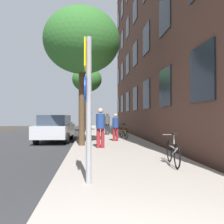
# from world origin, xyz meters

# --- Properties ---
(ground_plane) EXTENTS (41.80, 41.80, 0.00)m
(ground_plane) POSITION_xyz_m (-2.40, 15.00, 0.00)
(ground_plane) COLOR #332D28
(road_asphalt) EXTENTS (7.00, 38.00, 0.01)m
(road_asphalt) POSITION_xyz_m (-4.50, 15.00, 0.01)
(road_asphalt) COLOR #2D2D30
(road_asphalt) RESTS_ON ground
(sidewalk) EXTENTS (4.20, 38.00, 0.12)m
(sidewalk) POSITION_xyz_m (1.10, 15.00, 0.06)
(sidewalk) COLOR #9E9389
(sidewalk) RESTS_ON ground
(building_facade) EXTENTS (0.56, 27.00, 18.64)m
(building_facade) POSITION_xyz_m (3.69, 14.50, 9.34)
(building_facade) COLOR #513328
(building_facade) RESTS_ON ground
(sign_post) EXTENTS (0.16, 0.60, 3.17)m
(sign_post) POSITION_xyz_m (-0.20, 3.56, 1.97)
(sign_post) COLOR gray
(sign_post) RESTS_ON sidewalk
(traffic_light) EXTENTS (0.43, 0.24, 3.55)m
(traffic_light) POSITION_xyz_m (-0.74, 24.49, 2.55)
(traffic_light) COLOR black
(traffic_light) RESTS_ON sidewalk
(tree_near) EXTENTS (3.79, 3.79, 6.81)m
(tree_near) POSITION_xyz_m (-0.55, 10.02, 5.29)
(tree_near) COLOR #4C3823
(tree_near) RESTS_ON sidewalk
(tree_far) EXTENTS (2.80, 2.80, 6.15)m
(tree_far) POSITION_xyz_m (-0.42, 20.44, 5.00)
(tree_far) COLOR #4C3823
(tree_far) RESTS_ON sidewalk
(bicycle_0) EXTENTS (0.42, 1.63, 0.97)m
(bicycle_0) POSITION_xyz_m (2.30, 5.15, 0.50)
(bicycle_0) COLOR black
(bicycle_0) RESTS_ON sidewalk
(bicycle_1) EXTENTS (0.48, 1.57, 0.93)m
(bicycle_1) POSITION_xyz_m (2.11, 13.61, 0.48)
(bicycle_1) COLOR black
(bicycle_1) RESTS_ON sidewalk
(bicycle_2) EXTENTS (0.52, 1.64, 0.91)m
(bicycle_2) POSITION_xyz_m (2.29, 15.49, 0.47)
(bicycle_2) COLOR black
(bicycle_2) RESTS_ON sidewalk
(bicycle_3) EXTENTS (0.42, 1.58, 0.90)m
(bicycle_3) POSITION_xyz_m (1.91, 16.91, 0.47)
(bicycle_3) COLOR black
(bicycle_3) RESTS_ON sidewalk
(pedestrian_0) EXTENTS (0.45, 0.45, 1.81)m
(pedestrian_0) POSITION_xyz_m (0.34, 8.99, 1.16)
(pedestrian_0) COLOR maroon
(pedestrian_0) RESTS_ON sidewalk
(pedestrian_1) EXTENTS (0.39, 0.39, 1.59)m
(pedestrian_1) POSITION_xyz_m (1.35, 11.81, 1.03)
(pedestrian_1) COLOR maroon
(pedestrian_1) RESTS_ON sidewalk
(pedestrian_2) EXTENTS (0.50, 0.50, 1.70)m
(pedestrian_2) POSITION_xyz_m (1.21, 16.29, 1.09)
(pedestrian_2) COLOR #26262D
(pedestrian_2) RESTS_ON sidewalk
(car_0) EXTENTS (2.05, 4.55, 1.62)m
(car_0) POSITION_xyz_m (-2.24, 12.85, 0.84)
(car_0) COLOR #B7B7BC
(car_0) RESTS_ON road_asphalt
(car_1) EXTENTS (1.78, 3.99, 1.62)m
(car_1) POSITION_xyz_m (-2.66, 18.80, 0.84)
(car_1) COLOR #19662D
(car_1) RESTS_ON road_asphalt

